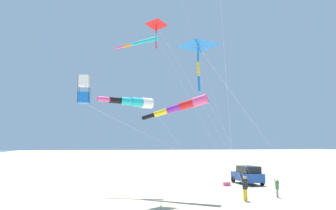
% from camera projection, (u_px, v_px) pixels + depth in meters
% --- Properties ---
extents(ground_plane, '(600.00, 600.00, 0.00)m').
position_uv_depth(ground_plane, '(196.00, 192.00, 27.32)').
color(ground_plane, '#C6B58C').
extents(parked_car, '(2.54, 4.51, 1.85)m').
position_uv_depth(parked_car, '(247.00, 175.00, 33.24)').
color(parked_car, '#1E479E').
rests_on(parked_car, ground_plane).
extents(cooler_box, '(0.62, 0.42, 0.42)m').
position_uv_depth(cooler_box, '(227.00, 184.00, 31.77)').
color(cooler_box, '#EF4C93').
rests_on(cooler_box, ground_plane).
extents(person_adult_flyer, '(0.45, 0.57, 1.91)m').
position_uv_depth(person_adult_flyer, '(245.00, 186.00, 23.25)').
color(person_adult_flyer, gold).
rests_on(person_adult_flyer, ground_plane).
extents(person_child_green_jacket, '(0.45, 0.49, 1.39)m').
position_uv_depth(person_child_green_jacket, '(277.00, 187.00, 24.76)').
color(person_child_green_jacket, '#8E6B9E').
rests_on(person_child_green_jacket, ground_plane).
extents(kite_windsock_purple_drifting, '(11.31, 8.32, 7.05)m').
position_uv_depth(kite_windsock_purple_drifting, '(133.00, 102.00, 20.85)').
color(kite_windsock_purple_drifting, white).
rests_on(kite_windsock_purple_drifting, ground_plane).
extents(kite_delta_long_streamer_right, '(12.39, 4.96, 14.99)m').
position_uv_depth(kite_delta_long_streamer_right, '(156.00, 26.00, 28.77)').
color(kite_delta_long_streamer_right, red).
rests_on(kite_delta_long_streamer_right, ground_plane).
extents(kite_delta_black_fish_shape, '(12.40, 6.35, 9.42)m').
position_uv_depth(kite_delta_black_fish_shape, '(198.00, 46.00, 16.99)').
color(kite_delta_black_fish_shape, blue).
rests_on(kite_delta_black_fish_shape, ground_plane).
extents(kite_windsock_long_streamer_left, '(6.58, 8.21, 7.97)m').
position_uv_depth(kite_windsock_long_streamer_left, '(183.00, 106.00, 26.01)').
color(kite_windsock_long_streamer_left, '#EF4C93').
rests_on(kite_windsock_long_streamer_left, ground_plane).
extents(kite_windsock_magenta_far_left, '(12.42, 1.83, 14.69)m').
position_uv_depth(kite_windsock_magenta_far_left, '(142.00, 42.00, 32.01)').
color(kite_windsock_magenta_far_left, '#1EB7C6').
rests_on(kite_windsock_magenta_far_left, ground_plane).
extents(kite_box_red_high_left, '(14.77, 4.14, 7.64)m').
position_uv_depth(kite_box_red_high_left, '(84.00, 90.00, 17.31)').
color(kite_box_red_high_left, white).
rests_on(kite_box_red_high_left, ground_plane).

